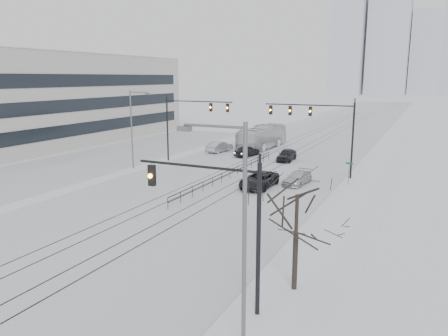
% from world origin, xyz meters
% --- Properties ---
extents(road, '(22.00, 260.00, 0.02)m').
position_xyz_m(road, '(0.00, 60.00, 0.01)').
color(road, silver).
rests_on(road, ground).
extents(sidewalk_east, '(5.00, 260.00, 0.16)m').
position_xyz_m(sidewalk_east, '(13.50, 60.00, 0.08)').
color(sidewalk_east, silver).
rests_on(sidewalk_east, ground).
extents(curb, '(0.10, 260.00, 0.12)m').
position_xyz_m(curb, '(11.05, 60.00, 0.06)').
color(curb, gray).
rests_on(curb, ground).
extents(parking_strip, '(14.00, 60.00, 0.03)m').
position_xyz_m(parking_strip, '(-20.00, 35.00, 0.01)').
color(parking_strip, silver).
rests_on(parking_strip, ground).
extents(tram_rails, '(5.30, 180.00, 0.01)m').
position_xyz_m(tram_rails, '(-0.00, 40.00, 0.02)').
color(tram_rails, black).
rests_on(tram_rails, ground).
extents(office_building, '(20.20, 62.20, 14.11)m').
position_xyz_m(office_building, '(-37.97, 35.00, 7.06)').
color(office_building, beige).
rests_on(office_building, ground).
extents(skyline, '(96.00, 48.00, 72.00)m').
position_xyz_m(skyline, '(5.02, 273.63, 30.65)').
color(skyline, '#A9B0BA').
rests_on(skyline, ground).
extents(traffic_mast_near, '(6.10, 0.37, 7.00)m').
position_xyz_m(traffic_mast_near, '(10.79, 6.00, 4.56)').
color(traffic_mast_near, black).
rests_on(traffic_mast_near, ground).
extents(traffic_mast_ne, '(9.60, 0.37, 8.00)m').
position_xyz_m(traffic_mast_ne, '(8.15, 34.99, 5.76)').
color(traffic_mast_ne, black).
rests_on(traffic_mast_ne, ground).
extents(traffic_mast_nw, '(9.10, 0.37, 8.00)m').
position_xyz_m(traffic_mast_nw, '(-8.52, 36.00, 5.57)').
color(traffic_mast_nw, black).
rests_on(traffic_mast_nw, ground).
extents(street_light_east, '(2.73, 0.25, 9.00)m').
position_xyz_m(street_light_east, '(12.70, 3.00, 5.21)').
color(street_light_east, '#595B60').
rests_on(street_light_east, ground).
extents(street_light_west, '(2.73, 0.25, 9.00)m').
position_xyz_m(street_light_west, '(-12.20, 30.00, 5.21)').
color(street_light_west, '#595B60').
rests_on(street_light_west, ground).
extents(bare_tree, '(4.40, 4.40, 6.10)m').
position_xyz_m(bare_tree, '(13.20, 9.00, 4.49)').
color(bare_tree, black).
rests_on(bare_tree, ground).
extents(median_fence, '(0.06, 24.00, 1.00)m').
position_xyz_m(median_fence, '(0.00, 30.00, 0.53)').
color(median_fence, black).
rests_on(median_fence, ground).
extents(street_sign, '(0.70, 0.06, 2.40)m').
position_xyz_m(street_sign, '(11.80, 32.00, 1.61)').
color(street_sign, '#595B60').
rests_on(street_sign, ground).
extents(sedan_sb_inner, '(2.54, 4.54, 1.46)m').
position_xyz_m(sedan_sb_inner, '(-3.48, 43.01, 0.73)').
color(sedan_sb_inner, black).
rests_on(sedan_sb_inner, ground).
extents(sedan_sb_outer, '(2.30, 4.90, 1.55)m').
position_xyz_m(sedan_sb_outer, '(-8.31, 44.46, 0.78)').
color(sedan_sb_outer, '#A5A6AD').
rests_on(sedan_sb_outer, ground).
extents(sedan_nb_front, '(2.57, 5.50, 1.52)m').
position_xyz_m(sedan_nb_front, '(4.11, 27.78, 0.76)').
color(sedan_nb_front, black).
rests_on(sedan_nb_front, ground).
extents(sedan_nb_right, '(2.25, 4.57, 1.28)m').
position_xyz_m(sedan_nb_right, '(7.10, 30.67, 0.64)').
color(sedan_nb_right, silver).
rests_on(sedan_nb_right, ground).
extents(sedan_nb_far, '(2.03, 4.59, 1.54)m').
position_xyz_m(sedan_nb_far, '(2.34, 42.19, 0.77)').
color(sedan_nb_far, black).
rests_on(sedan_nb_far, ground).
extents(box_truck, '(3.64, 12.27, 3.37)m').
position_xyz_m(box_truck, '(-3.95, 50.08, 1.69)').
color(box_truck, silver).
rests_on(box_truck, ground).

